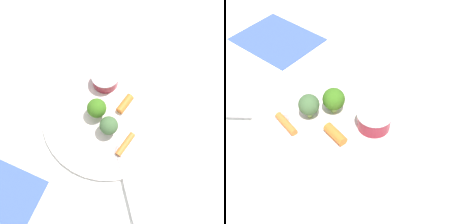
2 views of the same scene
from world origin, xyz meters
The scene contains 8 objects.
ground_plane centered at (0.00, 0.00, 0.00)m, with size 2.40×2.40×0.00m, color silver.
plate centered at (0.00, 0.00, 0.01)m, with size 0.30×0.30×0.01m, color silver.
sauce_cup centered at (0.08, 0.00, 0.03)m, with size 0.06×0.06×0.03m.
broccoli_floret_0 centered at (0.00, 0.02, 0.04)m, with size 0.04×0.04×0.05m.
broccoli_floret_1 centered at (-0.04, 0.00, 0.04)m, with size 0.04×0.04×0.05m.
carrot_stick_0 centered at (0.02, -0.04, 0.02)m, with size 0.02×0.02×0.05m, color orange.
carrot_stick_1 centered at (-0.08, -0.03, 0.02)m, with size 0.01×0.01×0.06m, color orange.
fork centered at (-0.16, -0.03, 0.01)m, with size 0.18×0.04×0.00m.
Camera 1 is at (-0.20, 0.01, 0.49)m, focal length 37.08 mm.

